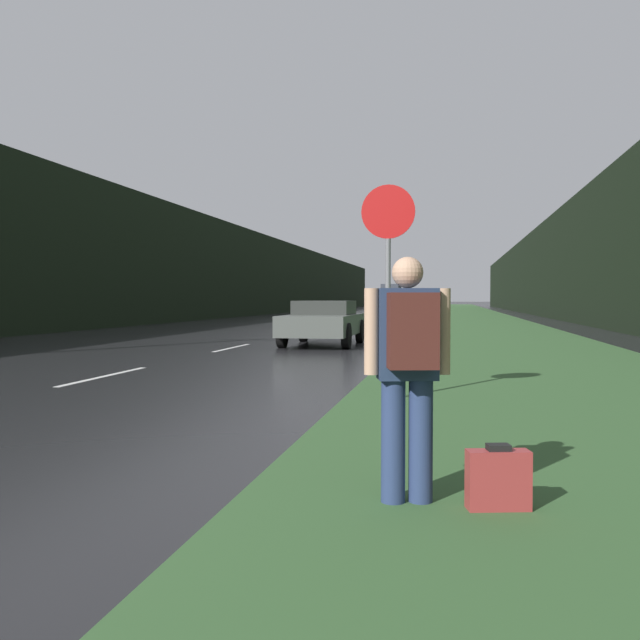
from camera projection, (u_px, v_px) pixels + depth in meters
name	position (u px, v px, depth m)	size (l,w,h in m)	color
grass_verge	(478.00, 321.00, 41.01)	(6.00, 240.00, 0.02)	#33562D
lane_stripe_b	(105.00, 376.00, 11.89)	(0.12, 3.00, 0.01)	silver
lane_stripe_c	(232.00, 348.00, 18.75)	(0.12, 3.00, 0.01)	silver
lane_stripe_d	(291.00, 335.00, 25.62)	(0.12, 3.00, 0.01)	silver
lane_stripe_e	(325.00, 327.00, 32.49)	(0.12, 3.00, 0.01)	silver
lane_stripe_f	(347.00, 322.00, 39.35)	(0.12, 3.00, 0.01)	silver
treeline_far_side	(242.00, 273.00, 54.18)	(2.00, 140.00, 6.78)	black
treeline_near_side	(557.00, 269.00, 49.56)	(2.00, 140.00, 7.05)	black
stop_sign	(388.00, 267.00, 8.92)	(0.71, 0.07, 2.87)	slate
hitchhiker_with_backpack	(408.00, 363.00, 4.41)	(0.56, 0.47, 1.64)	navy
suitcase	(498.00, 481.00, 4.31)	(0.42, 0.23, 0.44)	#9E3333
car_passing_near	(324.00, 322.00, 19.90)	(2.00, 4.42, 1.30)	#4C514C
car_passing_far	(393.00, 308.00, 43.05)	(1.95, 4.13, 1.48)	#4C514C
delivery_truck	(392.00, 296.00, 94.51)	(2.55, 8.10, 3.34)	black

